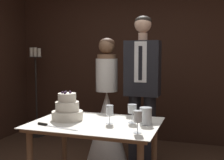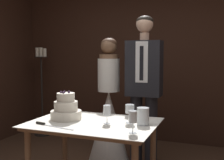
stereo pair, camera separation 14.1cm
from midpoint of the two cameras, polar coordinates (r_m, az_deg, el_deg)
The scene contains 11 objects.
wall_back at distance 4.65m, azimuth 5.64°, elevation 5.97°, with size 4.68×0.12×2.93m, color #382116.
cake_table at distance 2.67m, azimuth -4.89°, elevation -10.65°, with size 1.17×0.83×0.77m.
tiered_cake at distance 2.76m, azimuth -10.53°, elevation -5.90°, with size 0.30×0.30×0.28m.
cake_knife at distance 2.57m, azimuth -14.12°, elevation -8.94°, with size 0.43×0.11×0.02m.
wine_glass_near at distance 2.59m, azimuth 2.57°, elevation -6.05°, with size 0.08×0.08×0.17m.
wine_glass_middle at distance 2.56m, azimuth -2.07°, elevation -6.37°, with size 0.07×0.07×0.17m.
wine_glass_far at distance 2.26m, azimuth 3.42°, elevation -7.65°, with size 0.07×0.07×0.18m.
hurricane_candle at distance 2.55m, azimuth 5.27°, elevation -7.38°, with size 0.11×0.11×0.16m.
bride at distance 3.65m, azimuth -2.18°, elevation -7.59°, with size 0.54×0.54×1.61m.
groom at distance 3.45m, azimuth 5.03°, elevation -0.76°, with size 0.42×0.25×1.86m.
candle_stand at distance 4.98m, azimuth -15.96°, elevation -1.92°, with size 0.28×0.28×1.52m.
Camera 1 is at (0.94, -2.27, 1.40)m, focal length 45.00 mm.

